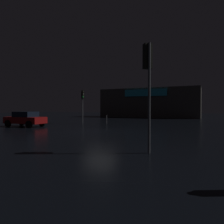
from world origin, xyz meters
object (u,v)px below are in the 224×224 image
store_building (150,103)px  car_near (25,119)px  traffic_signal_cross_left (148,69)px  traffic_signal_main (83,99)px

store_building → car_near: (-5.97, -24.45, -1.97)m
traffic_signal_cross_left → car_near: size_ratio=1.10×
traffic_signal_cross_left → car_near: (-13.65, 6.28, -2.64)m
traffic_signal_cross_left → car_near: 15.26m
store_building → traffic_signal_main: bearing=-99.4°
traffic_signal_cross_left → store_building: bearing=104.0°
traffic_signal_main → traffic_signal_cross_left: traffic_signal_cross_left is taller
car_near → traffic_signal_main: bearing=63.0°
store_building → car_near: 25.24m
store_building → traffic_signal_main: 19.05m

